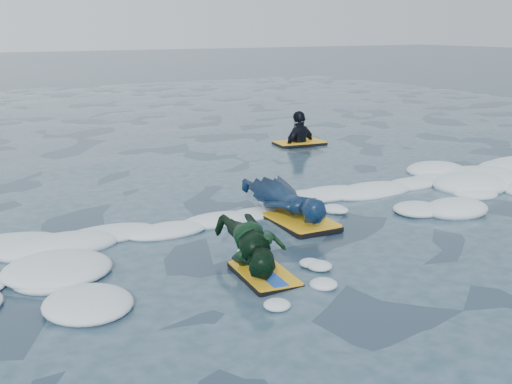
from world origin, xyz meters
TOP-DOWN VIEW (x-y plane):
  - ground at (0.00, 0.00)m, footprint 120.00×120.00m
  - foam_band at (0.00, 1.03)m, footprint 12.00×3.10m
  - prone_woman_unit at (0.16, 1.09)m, footprint 0.82×1.84m
  - prone_child_unit at (-1.13, -0.29)m, footprint 1.02×1.44m
  - waiting_rider_unit at (3.27, 5.40)m, footprint 1.11×0.71m

SIDE VIEW (x-z plane):
  - waiting_rider_unit at x=3.27m, z-range -0.84..0.73m
  - ground at x=0.00m, z-range 0.00..0.00m
  - foam_band at x=0.00m, z-range -0.15..0.15m
  - prone_woman_unit at x=0.16m, z-range 0.01..0.47m
  - prone_child_unit at x=-1.13m, z-range 0.01..0.52m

